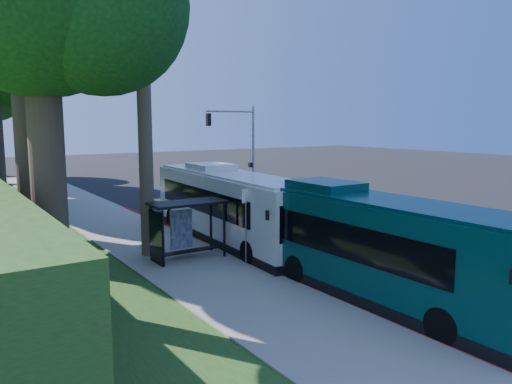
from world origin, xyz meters
TOP-DOWN VIEW (x-y plane):
  - ground at (0.00, 0.00)m, footprint 140.00×140.00m
  - sidewalk at (-7.30, 0.00)m, footprint 4.50×70.00m
  - red_curb at (-5.00, -4.00)m, footprint 0.25×30.00m
  - grass_verge at (-13.00, 5.00)m, footprint 8.00×70.00m
  - bus_shelter at (-7.26, -2.86)m, footprint 3.20×1.51m
  - stop_sign_pole at (-5.40, -5.00)m, footprint 0.35×0.06m
  - traffic_signal_pole at (3.78, 10.00)m, footprint 4.10×0.30m
  - white_bus at (-3.79, -0.90)m, footprint 3.30×12.54m
  - teal_bus at (-3.80, -9.92)m, footprint 2.76×12.42m
  - pickup at (0.52, 6.40)m, footprint 3.91×6.11m

SIDE VIEW (x-z plane):
  - ground at x=0.00m, z-range 0.00..0.00m
  - grass_verge at x=-13.00m, z-range 0.00..0.06m
  - sidewalk at x=-7.30m, z-range 0.00..0.12m
  - red_curb at x=-5.00m, z-range 0.00..0.13m
  - pickup at x=0.52m, z-range 0.00..1.57m
  - teal_bus at x=-3.80m, z-range -0.04..3.65m
  - bus_shelter at x=-7.26m, z-range 0.53..3.08m
  - white_bus at x=-3.79m, z-range -0.04..3.66m
  - stop_sign_pole at x=-5.40m, z-range 0.50..3.67m
  - traffic_signal_pole at x=3.78m, z-range 0.92..7.92m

